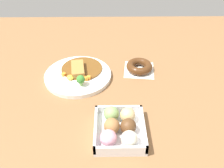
{
  "coord_description": "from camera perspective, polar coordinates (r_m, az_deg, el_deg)",
  "views": [
    {
      "loc": [
        -0.65,
        -0.06,
        0.61
      ],
      "look_at": [
        0.08,
        -0.07,
        0.03
      ],
      "focal_mm": 38.45,
      "sensor_mm": 36.0,
      "label": 1
    }
  ],
  "objects": [
    {
      "name": "ground_plane",
      "position": [
        0.89,
        -4.71,
        -4.84
      ],
      "size": [
        1.6,
        1.6,
        0.0
      ],
      "primitive_type": "plane",
      "color": "brown"
    },
    {
      "name": "chocolate_ring_donut",
      "position": [
        1.05,
        6.5,
        4.12
      ],
      "size": [
        0.14,
        0.14,
        0.04
      ],
      "color": "white",
      "rests_on": "ground_plane"
    },
    {
      "name": "curry_plate",
      "position": [
        1.02,
        -8.0,
        2.25
      ],
      "size": [
        0.28,
        0.28,
        0.06
      ],
      "color": "white",
      "rests_on": "ground_plane"
    },
    {
      "name": "donut_box",
      "position": [
        0.77,
        1.78,
        -10.37
      ],
      "size": [
        0.18,
        0.16,
        0.06
      ],
      "color": "white",
      "rests_on": "ground_plane"
    }
  ]
}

